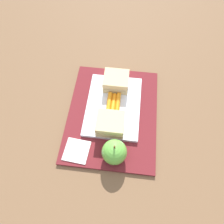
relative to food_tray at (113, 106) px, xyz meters
The scene contains 8 objects.
ground_plane 0.03m from the food_tray, ahead, with size 2.40×2.40×0.00m, color brown.
lunchbag_mat 0.03m from the food_tray, ahead, with size 0.36×0.28×0.01m, color maroon.
food_tray is the anchor object (origin of this frame).
sandwich_half_left 0.08m from the food_tray, behind, with size 0.07×0.08×0.04m.
sandwich_half_right 0.08m from the food_tray, ahead, with size 0.07×0.08×0.04m.
carrot_sticks_bundle 0.01m from the food_tray, 46.93° to the right, with size 0.08×0.04×0.02m.
apple 0.17m from the food_tray, ahead, with size 0.07×0.07×0.08m.
paper_napkin 0.18m from the food_tray, 29.03° to the right, with size 0.07×0.07×0.00m, color white.
Camera 1 is at (0.32, 0.04, 0.61)m, focal length 34.21 mm.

